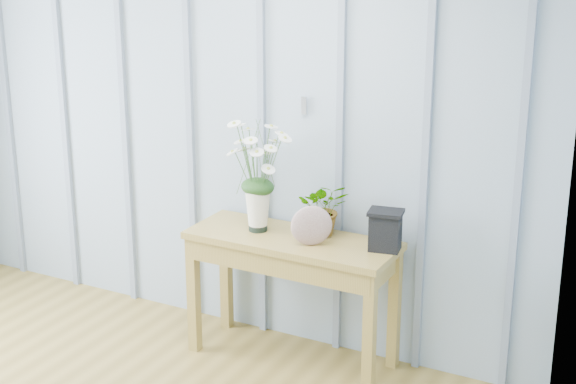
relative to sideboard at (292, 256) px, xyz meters
The scene contains 6 objects.
room_shell 1.82m from the sideboard, 118.09° to the right, with size 4.00×4.50×2.50m.
sideboard is the anchor object (origin of this frame).
daisy_vase 0.58m from the sideboard, behind, with size 0.48×0.36×0.67m.
spider_plant 0.33m from the sideboard, 42.73° to the left, with size 0.28×0.24×0.31m, color #173B14.
felt_disc_vessel 0.28m from the sideboard, 21.88° to the right, with size 0.23×0.06×0.23m, color brown.
carved_box 0.58m from the sideboard, ahead, with size 0.21×0.17×0.22m.
Camera 1 is at (2.72, -2.09, 2.49)m, focal length 55.00 mm.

